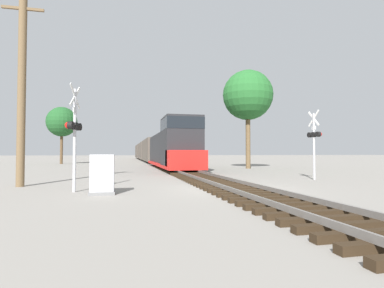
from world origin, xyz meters
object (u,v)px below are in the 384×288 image
utility_pole (22,89)px  crossing_signal_near (74,129)px  relay_cabinet (102,175)px  tree_deep_background (176,136)px  freight_train (150,151)px  tree_far_right (248,96)px  tree_mid_background (62,122)px  crossing_signal_far (314,138)px

utility_pole → crossing_signal_near: bearing=-43.5°
crossing_signal_near → relay_cabinet: 2.30m
crossing_signal_near → tree_deep_background: size_ratio=0.52×
crossing_signal_near → freight_train: bearing=-173.5°
utility_pole → tree_far_right: bearing=37.3°
tree_far_right → tree_deep_background: 35.82m
tree_far_right → tree_mid_background: 27.15m
crossing_signal_near → relay_cabinet: bearing=65.2°
tree_deep_background → tree_mid_background: bearing=-137.0°
tree_far_right → tree_deep_background: size_ratio=1.20×
utility_pole → crossing_signal_far: bearing=0.6°
tree_mid_background → tree_deep_background: (19.56, 18.23, -0.68)m
crossing_signal_near → tree_mid_background: (-6.75, 32.75, 3.47)m
tree_mid_background → utility_pole: bearing=-82.3°
tree_deep_background → freight_train: bearing=-126.0°
crossing_signal_far → relay_cabinet: size_ratio=2.69×
crossing_signal_near → relay_cabinet: crossing_signal_near is taller
crossing_signal_far → utility_pole: bearing=86.2°
relay_cabinet → utility_pole: bearing=137.5°
crossing_signal_far → tree_deep_background: (0.17, 48.28, 2.84)m
utility_pole → tree_deep_background: bearing=72.3°
relay_cabinet → utility_pole: (-3.85, 3.52, 3.78)m
relay_cabinet → tree_mid_background: bearing=103.2°
crossing_signal_near → utility_pole: (-2.69, 2.55, 2.04)m
utility_pole → tree_far_right: (16.64, 12.69, 2.78)m
tree_mid_background → crossing_signal_far: bearing=-57.2°
crossing_signal_near → tree_mid_background: 33.62m
crossing_signal_far → tree_mid_background: (-19.39, 30.04, 3.52)m
crossing_signal_near → crossing_signal_far: size_ratio=1.06×
crossing_signal_far → relay_cabinet: bearing=103.4°
relay_cabinet → utility_pole: size_ratio=0.17×
crossing_signal_far → tree_deep_background: tree_deep_background is taller
tree_far_right → tree_mid_background: tree_far_right is taller
freight_train → relay_cabinet: (-5.23, -43.10, -1.21)m
tree_far_right → crossing_signal_near: bearing=-132.5°
crossing_signal_near → tree_far_right: bearing=152.7°
freight_train → crossing_signal_near: (-6.38, -42.13, 0.53)m
freight_train → utility_pole: size_ratio=7.85×
crossing_signal_far → tree_far_right: bearing=-10.4°
tree_deep_background → tree_far_right: bearing=-88.2°
tree_far_right → tree_mid_background: (-20.70, 17.51, -1.35)m
crossing_signal_far → utility_pole: size_ratio=0.45×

